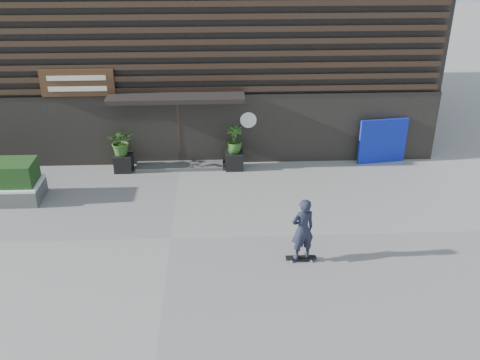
{
  "coord_description": "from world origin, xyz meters",
  "views": [
    {
      "loc": [
        1.34,
        -12.72,
        8.13
      ],
      "look_at": [
        1.96,
        1.29,
        1.1
      ],
      "focal_mm": 40.87,
      "sensor_mm": 36.0,
      "label": 1
    }
  ],
  "objects_px": {
    "planter_pot_right": "(234,160)",
    "skateboarder": "(303,230)",
    "blue_tarp": "(383,141)",
    "planter_pot_left": "(124,162)"
  },
  "relations": [
    {
      "from": "planter_pot_right",
      "to": "skateboarder",
      "type": "relative_size",
      "value": 0.34
    },
    {
      "from": "planter_pot_right",
      "to": "blue_tarp",
      "type": "distance_m",
      "value": 5.23
    },
    {
      "from": "planter_pot_left",
      "to": "blue_tarp",
      "type": "relative_size",
      "value": 0.35
    },
    {
      "from": "planter_pot_right",
      "to": "skateboarder",
      "type": "height_order",
      "value": "skateboarder"
    },
    {
      "from": "planter_pot_left",
      "to": "skateboarder",
      "type": "xyz_separation_m",
      "value": [
        5.31,
        -5.6,
        0.63
      ]
    },
    {
      "from": "skateboarder",
      "to": "blue_tarp",
      "type": "bearing_deg",
      "value": 57.98
    },
    {
      "from": "planter_pot_left",
      "to": "planter_pot_right",
      "type": "bearing_deg",
      "value": 0.0
    },
    {
      "from": "planter_pot_right",
      "to": "blue_tarp",
      "type": "relative_size",
      "value": 0.35
    },
    {
      "from": "planter_pot_left",
      "to": "skateboarder",
      "type": "height_order",
      "value": "skateboarder"
    },
    {
      "from": "planter_pot_left",
      "to": "skateboarder",
      "type": "distance_m",
      "value": 7.74
    }
  ]
}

